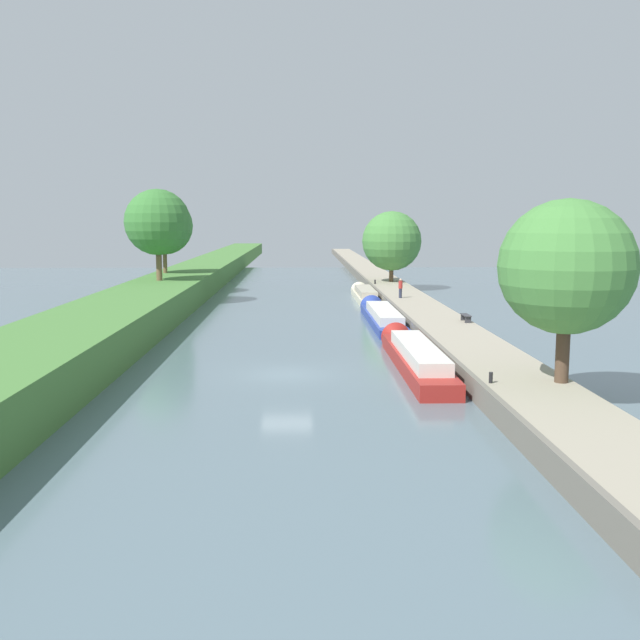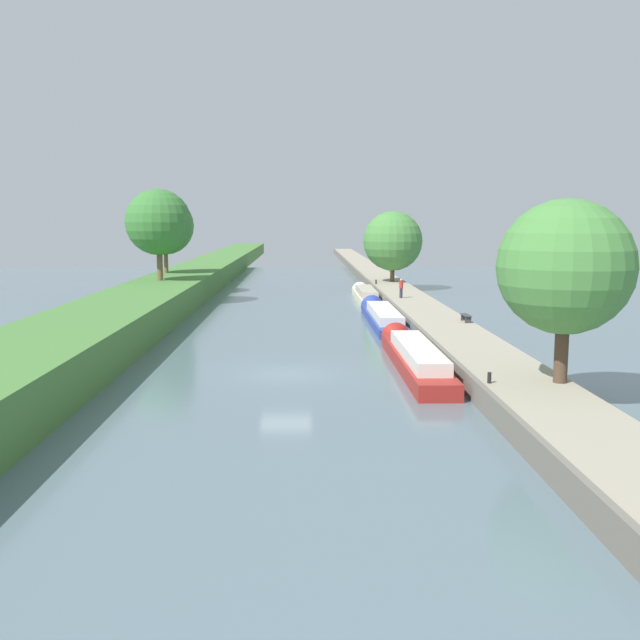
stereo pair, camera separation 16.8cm
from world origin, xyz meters
TOP-DOWN VIEW (x-y plane):
  - ground_plane at (0.00, 0.00)m, footprint 160.00×160.00m
  - left_grassy_bank at (-11.29, 0.00)m, footprint 6.28×260.00m
  - right_towpath at (10.06, 0.00)m, footprint 3.82×260.00m
  - stone_quay at (8.02, 0.00)m, footprint 0.25×260.00m
  - narrowboat_red at (6.58, 1.70)m, footprint 1.91×14.68m
  - narrowboat_blue at (6.72, 18.00)m, footprint 2.02×15.33m
  - narrowboat_cream at (6.82, 33.34)m, footprint 1.80×12.64m
  - tree_rightbank_near at (11.38, -6.07)m, footprint 5.45×5.45m
  - tree_rightbank_midnear at (10.50, 42.05)m, footprint 6.36×6.36m
  - tree_leftbank_downstream at (-11.83, 28.97)m, footprint 5.79×5.79m
  - tree_leftbank_upstream at (-12.99, 37.92)m, footprint 5.77×5.77m
  - person_walking at (9.22, 25.81)m, footprint 0.34×0.34m
  - mooring_bollard_near at (8.45, -6.14)m, footprint 0.16×0.16m
  - mooring_bollard_far at (8.45, 39.17)m, footprint 0.16×0.16m
  - park_bench at (11.52, 11.45)m, footprint 0.44×1.50m

SIDE VIEW (x-z plane):
  - ground_plane at x=0.00m, z-range 0.00..0.00m
  - right_towpath at x=10.06m, z-range 0.00..0.96m
  - narrowboat_cream at x=6.82m, z-range -0.39..1.37m
  - narrowboat_blue at x=6.72m, z-range -0.47..1.45m
  - stone_quay at x=8.02m, z-range 0.00..1.01m
  - narrowboat_red at x=6.58m, z-range -0.38..1.54m
  - left_grassy_bank at x=-11.29m, z-range 0.00..2.24m
  - mooring_bollard_near at x=8.45m, z-range 0.96..1.41m
  - mooring_bollard_far at x=8.45m, z-range 0.96..1.41m
  - park_bench at x=11.52m, z-range 1.07..1.54m
  - person_walking at x=9.22m, z-range 1.00..2.66m
  - tree_rightbank_midnear at x=10.50m, z-range 1.54..9.10m
  - tree_rightbank_near at x=11.38m, z-range 1.94..9.41m
  - tree_leftbank_upstream at x=-12.99m, z-range 3.16..10.79m
  - tree_leftbank_downstream at x=-11.83m, z-range 3.34..11.37m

